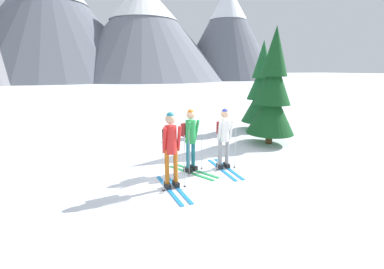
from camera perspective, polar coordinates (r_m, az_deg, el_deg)
name	(u,v)px	position (r m, az deg, el deg)	size (l,w,h in m)	color
ground_plane	(193,176)	(7.15, 0.31, -9.05)	(400.00, 400.00, 0.00)	white
skier_in_red	(171,146)	(6.14, -4.68, -2.42)	(0.61, 1.75, 1.87)	#1E84D1
skier_in_green	(190,137)	(7.14, -0.37, -0.51)	(1.09, 1.53, 1.78)	green
skier_in_white	(224,135)	(7.44, 7.02, -0.16)	(0.61, 1.74, 1.76)	#1E84D1
pine_tree_near	(272,92)	(10.27, 17.20, 8.83)	(1.79, 1.79, 4.33)	#51381E
pine_tree_mid	(261,90)	(12.68, 14.92, 9.37)	(1.70, 1.70, 4.10)	#51381E
mountain_ridge_distant	(75,25)	(76.57, -24.20, 20.98)	(102.64, 52.04, 29.62)	gray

